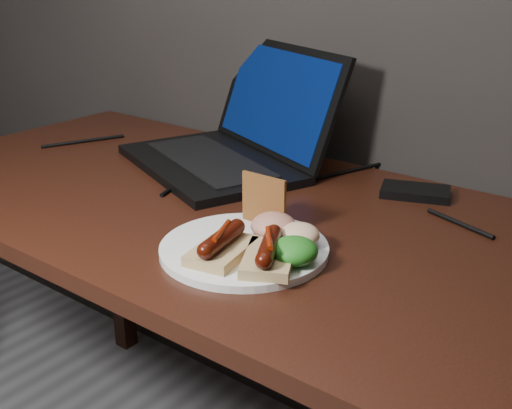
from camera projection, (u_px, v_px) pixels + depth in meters
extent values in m
cube|color=#34160D|center=(210.00, 206.00, 1.21)|extent=(1.40, 0.70, 0.03)
cube|color=#34160D|center=(118.00, 243.00, 1.94)|extent=(0.05, 0.05, 0.72)
cube|color=black|center=(209.00, 164.00, 1.37)|extent=(0.48, 0.40, 0.02)
cube|color=black|center=(209.00, 159.00, 1.37)|extent=(0.38, 0.26, 0.00)
cube|color=black|center=(278.00, 99.00, 1.41)|extent=(0.42, 0.24, 0.23)
cube|color=#061C41|center=(278.00, 99.00, 1.41)|extent=(0.37, 0.21, 0.20)
cube|color=black|center=(415.00, 192.00, 1.21)|extent=(0.14, 0.11, 0.02)
cylinder|color=black|center=(183.00, 180.00, 1.29)|extent=(0.06, 0.17, 0.01)
cylinder|color=black|center=(350.00, 171.00, 1.34)|extent=(0.08, 0.21, 0.01)
cylinder|color=black|center=(460.00, 223.00, 1.08)|extent=(0.13, 0.05, 0.01)
cylinder|color=black|center=(84.00, 141.00, 1.55)|extent=(0.09, 0.19, 0.01)
cylinder|color=white|center=(244.00, 249.00, 0.99)|extent=(0.32, 0.32, 0.01)
cube|color=#D4BC7C|center=(222.00, 251.00, 0.95)|extent=(0.09, 0.13, 0.02)
cylinder|color=#491304|center=(222.00, 238.00, 0.94)|extent=(0.04, 0.10, 0.02)
sphere|color=#491304|center=(205.00, 251.00, 0.90)|extent=(0.03, 0.02, 0.02)
sphere|color=#491304|center=(237.00, 227.00, 0.98)|extent=(0.03, 0.02, 0.02)
cylinder|color=maroon|center=(222.00, 231.00, 0.94)|extent=(0.03, 0.07, 0.01)
cube|color=#D4BC7C|center=(269.00, 259.00, 0.92)|extent=(0.12, 0.13, 0.02)
cylinder|color=#491304|center=(269.00, 246.00, 0.92)|extent=(0.07, 0.10, 0.02)
sphere|color=#491304|center=(264.00, 261.00, 0.87)|extent=(0.03, 0.02, 0.02)
sphere|color=#491304|center=(274.00, 233.00, 0.96)|extent=(0.02, 0.02, 0.02)
cylinder|color=maroon|center=(269.00, 238.00, 0.91)|extent=(0.05, 0.06, 0.01)
cube|color=#935628|center=(264.00, 200.00, 1.04)|extent=(0.09, 0.01, 0.08)
ellipsoid|color=#1D5611|center=(294.00, 251.00, 0.92)|extent=(0.07, 0.07, 0.04)
ellipsoid|color=maroon|center=(274.00, 226.00, 1.01)|extent=(0.07, 0.07, 0.04)
ellipsoid|color=beige|center=(299.00, 235.00, 0.98)|extent=(0.06, 0.06, 0.04)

